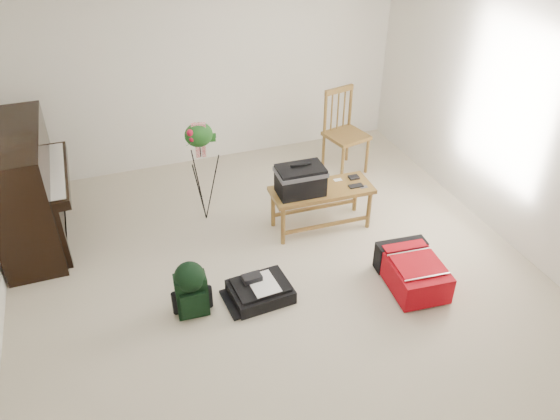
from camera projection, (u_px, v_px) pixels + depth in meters
name	position (u px, v px, depth m)	size (l,w,h in m)	color
floor	(282.00, 285.00, 5.25)	(5.00, 5.50, 0.01)	#BEB199
ceiling	(283.00, 20.00, 3.85)	(5.00, 5.50, 0.01)	white
wall_back	(206.00, 67.00, 6.70)	(5.00, 0.04, 2.50)	white
wall_right	(526.00, 129.00, 5.26)	(0.04, 5.50, 2.50)	white
piano	(27.00, 191.00, 5.55)	(0.71, 1.50, 1.25)	black
bench	(307.00, 183.00, 5.68)	(1.11, 0.47, 0.84)	brown
dining_chair	(345.00, 133.00, 6.84)	(0.55, 0.55, 1.06)	brown
red_suitcase	(410.00, 268.00, 5.21)	(0.54, 0.75, 0.31)	#B70711
black_duffel	(260.00, 290.00, 5.07)	(0.58, 0.48, 0.23)	black
green_backpack	(191.00, 287.00, 4.78)	(0.29, 0.27, 0.56)	black
flower_stand	(202.00, 173.00, 5.86)	(0.44, 0.44, 1.21)	black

